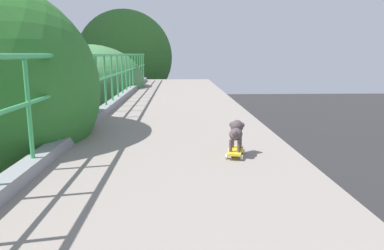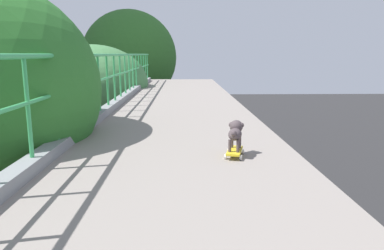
% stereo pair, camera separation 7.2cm
% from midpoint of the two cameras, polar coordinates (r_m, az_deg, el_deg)
% --- Properties ---
extents(city_bus, '(2.54, 11.76, 3.20)m').
position_cam_midpoint_polar(city_bus, '(27.49, -22.89, -0.18)').
color(city_bus, beige).
rests_on(city_bus, ground).
extents(roadside_tree_far, '(3.97, 3.97, 7.14)m').
position_cam_midpoint_polar(roadside_tree_far, '(13.74, -15.96, 5.91)').
color(roadside_tree_far, brown).
rests_on(roadside_tree_far, ground).
extents(roadside_tree_farthest, '(5.49, 5.49, 9.33)m').
position_cam_midpoint_polar(roadside_tree_farthest, '(21.92, -10.58, 10.34)').
color(roadside_tree_farthest, '#4D3424').
rests_on(roadside_tree_farthest, ground).
extents(toy_skateboard, '(0.27, 0.44, 0.08)m').
position_cam_midpoint_polar(toy_skateboard, '(4.28, 6.38, -4.11)').
color(toy_skateboard, gold).
rests_on(toy_skateboard, overpass_deck).
extents(small_dog, '(0.23, 0.39, 0.33)m').
position_cam_midpoint_polar(small_dog, '(4.27, 6.51, -1.03)').
color(small_dog, '#4D4043').
rests_on(small_dog, toy_skateboard).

